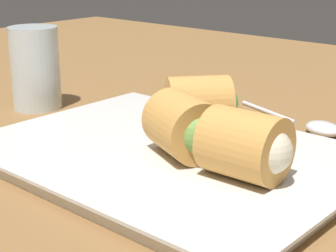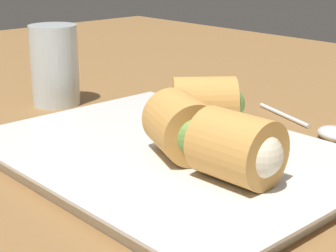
# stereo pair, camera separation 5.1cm
# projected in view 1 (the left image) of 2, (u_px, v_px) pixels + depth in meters

# --- Properties ---
(table_surface) EXTENTS (1.80, 1.40, 0.02)m
(table_surface) POSITION_uv_depth(u_px,v_px,m) (175.00, 167.00, 0.54)
(table_surface) COLOR olive
(table_surface) RESTS_ON ground
(serving_plate) EXTENTS (0.35, 0.26, 0.01)m
(serving_plate) POSITION_uv_depth(u_px,v_px,m) (168.00, 156.00, 0.52)
(serving_plate) COLOR silver
(serving_plate) RESTS_ON table_surface
(roll_front_left) EXTENTS (0.07, 0.06, 0.06)m
(roll_front_left) POSITION_uv_depth(u_px,v_px,m) (249.00, 146.00, 0.45)
(roll_front_left) COLOR #D19347
(roll_front_left) RESTS_ON serving_plate
(roll_front_right) EXTENTS (0.08, 0.08, 0.06)m
(roll_front_right) POSITION_uv_depth(u_px,v_px,m) (186.00, 127.00, 0.49)
(roll_front_right) COLOR #D19347
(roll_front_right) RESTS_ON serving_plate
(roll_back_left) EXTENTS (0.08, 0.08, 0.06)m
(roll_back_left) POSITION_uv_depth(u_px,v_px,m) (203.00, 103.00, 0.57)
(roll_back_left) COLOR #D19347
(roll_back_left) RESTS_ON serving_plate
(spoon) EXTENTS (0.16, 0.07, 0.01)m
(spoon) POSITION_uv_depth(u_px,v_px,m) (316.00, 127.00, 0.61)
(spoon) COLOR silver
(spoon) RESTS_ON table_surface
(drinking_glass) EXTENTS (0.06, 0.06, 0.10)m
(drinking_glass) POSITION_uv_depth(u_px,v_px,m) (35.00, 68.00, 0.69)
(drinking_glass) COLOR silver
(drinking_glass) RESTS_ON table_surface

